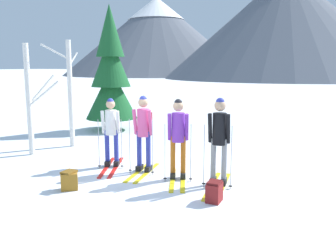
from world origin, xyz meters
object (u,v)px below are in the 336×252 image
object	(u,v)px
birch_tree_slender	(70,92)
pine_tree_near	(111,74)
skier_in_pink	(144,129)
backpack_on_snow_beside	(214,192)
skier_in_white	(111,129)
birch_tree_tall	(30,99)
backpack_on_snow_front	(69,180)
skier_in_purple	(178,134)
skier_in_black	(219,138)

from	to	relation	value
birch_tree_slender	pine_tree_near	bearing A→B (deg)	98.97
skier_in_pink	backpack_on_snow_beside	distance (m)	2.45
skier_in_white	birch_tree_slender	xyz separation A→B (m)	(-2.33, 1.35, 0.72)
backpack_on_snow_beside	pine_tree_near	bearing A→B (deg)	136.93
pine_tree_near	birch_tree_tall	xyz separation A→B (m)	(0.15, -4.12, -0.58)
skier_in_white	pine_tree_near	xyz separation A→B (m)	(-2.78, 4.20, 1.20)
skier_in_white	skier_in_pink	distance (m)	0.91
skier_in_pink	backpack_on_snow_front	xyz separation A→B (m)	(-0.75, -1.69, -0.81)
skier_in_purple	birch_tree_slender	size ratio (longest dim) A/B	0.55
birch_tree_slender	backpack_on_snow_front	size ratio (longest dim) A/B	7.89
skier_in_purple	backpack_on_snow_front	bearing A→B (deg)	-137.56
birch_tree_slender	backpack_on_snow_front	bearing A→B (deg)	-51.12
skier_in_white	backpack_on_snow_beside	size ratio (longest dim) A/B	4.53
skier_in_pink	birch_tree_slender	xyz separation A→B (m)	(-3.24, 1.40, 0.65)
skier_in_pink	skier_in_black	xyz separation A→B (m)	(1.83, -0.21, -0.00)
skier_in_black	birch_tree_tall	xyz separation A→B (m)	(-5.38, 0.33, 0.54)
pine_tree_near	birch_tree_tall	world-z (taller)	pine_tree_near
birch_tree_slender	skier_in_white	bearing A→B (deg)	-29.99
skier_in_pink	backpack_on_snow_front	world-z (taller)	skier_in_pink
skier_in_purple	pine_tree_near	distance (m)	6.48
skier_in_black	skier_in_white	bearing A→B (deg)	174.61
skier_in_black	birch_tree_slender	distance (m)	5.36
skier_in_pink	backpack_on_snow_front	distance (m)	2.02
backpack_on_snow_front	backpack_on_snow_beside	world-z (taller)	same
skier_in_black	backpack_on_snow_front	distance (m)	3.09
skier_in_purple	birch_tree_tall	distance (m)	4.50
birch_tree_tall	backpack_on_snow_beside	world-z (taller)	birch_tree_tall
skier_in_black	backpack_on_snow_front	world-z (taller)	skier_in_black
birch_tree_slender	skier_in_black	bearing A→B (deg)	-17.55
skier_in_white	birch_tree_tall	xyz separation A→B (m)	(-2.63, 0.08, 0.61)
skier_in_white	skier_in_black	xyz separation A→B (m)	(2.74, -0.26, 0.07)
skier_in_purple	pine_tree_near	bearing A→B (deg)	136.30
skier_in_purple	skier_in_black	world-z (taller)	skier_in_black
skier_in_black	birch_tree_slender	bearing A→B (deg)	162.45
skier_in_purple	birch_tree_slender	xyz separation A→B (m)	(-4.16, 1.56, 0.66)
pine_tree_near	backpack_on_snow_beside	world-z (taller)	pine_tree_near
backpack_on_snow_beside	skier_in_purple	bearing A→B (deg)	139.71
pine_tree_near	backpack_on_snow_beside	distance (m)	8.07
skier_in_white	pine_tree_near	bearing A→B (deg)	123.55
pine_tree_near	skier_in_black	bearing A→B (deg)	-38.87
backpack_on_snow_beside	skier_in_black	bearing A→B (deg)	102.42
skier_in_purple	birch_tree_tall	world-z (taller)	birch_tree_tall
skier_in_white	skier_in_purple	bearing A→B (deg)	-6.60
skier_in_white	backpack_on_snow_beside	distance (m)	3.24
skier_in_purple	skier_in_black	size ratio (longest dim) A/B	0.96
skier_in_purple	backpack_on_snow_beside	bearing A→B (deg)	-40.29
skier_in_white	pine_tree_near	size ratio (longest dim) A/B	0.37
pine_tree_near	skier_in_white	bearing A→B (deg)	-56.45
backpack_on_snow_front	backpack_on_snow_beside	xyz separation A→B (m)	(2.78, 0.59, 0.00)
skier_in_purple	skier_in_black	bearing A→B (deg)	-2.95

